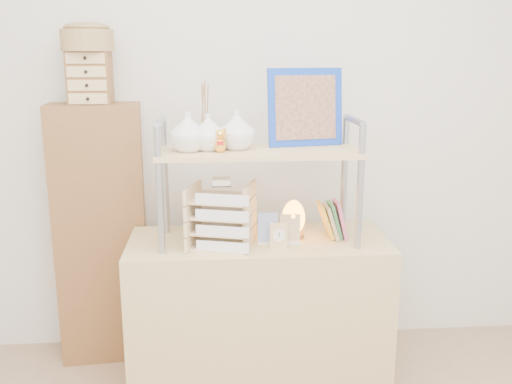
# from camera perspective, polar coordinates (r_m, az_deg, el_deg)

# --- Properties ---
(room_shell) EXTENTS (3.42, 3.41, 2.61)m
(room_shell) POSITION_cam_1_polar(r_m,az_deg,el_deg) (1.72, 2.59, 17.16)
(room_shell) COLOR silver
(room_shell) RESTS_ON ground
(desk) EXTENTS (1.20, 0.50, 0.75)m
(desk) POSITION_cam_1_polar(r_m,az_deg,el_deg) (2.79, 0.23, -12.09)
(desk) COLOR tan
(desk) RESTS_ON ground
(cabinet) EXTENTS (0.47, 0.28, 1.35)m
(cabinet) POSITION_cam_1_polar(r_m,az_deg,el_deg) (3.07, -15.20, -4.12)
(cabinet) COLOR brown
(cabinet) RESTS_ON ground
(hutch) EXTENTS (0.90, 0.34, 0.78)m
(hutch) POSITION_cam_1_polar(r_m,az_deg,el_deg) (2.55, -1.34, 5.00)
(hutch) COLOR #9499A1
(hutch) RESTS_ON desk
(letter_tray) EXTENTS (0.31, 0.30, 0.31)m
(letter_tray) POSITION_cam_1_polar(r_m,az_deg,el_deg) (2.54, -3.44, -2.74)
(letter_tray) COLOR #CFB57C
(letter_tray) RESTS_ON desk
(salt_lamp) EXTENTS (0.12, 0.11, 0.18)m
(salt_lamp) POSITION_cam_1_polar(r_m,az_deg,el_deg) (2.66, 3.75, -2.66)
(salt_lamp) COLOR brown
(salt_lamp) RESTS_ON desk
(desk_clock) EXTENTS (0.08, 0.05, 0.11)m
(desk_clock) POSITION_cam_1_polar(r_m,az_deg,el_deg) (2.54, 2.28, -4.36)
(desk_clock) COLOR tan
(desk_clock) RESTS_ON desk
(postcard_stand) EXTENTS (0.20, 0.07, 0.14)m
(postcard_stand) POSITION_cam_1_polar(r_m,az_deg,el_deg) (2.60, 2.27, -4.23)
(postcard_stand) COLOR white
(postcard_stand) RESTS_ON desk
(drawer_chest) EXTENTS (0.20, 0.16, 0.25)m
(drawer_chest) POSITION_cam_1_polar(r_m,az_deg,el_deg) (2.91, -16.28, 10.90)
(drawer_chest) COLOR brown
(drawer_chest) RESTS_ON cabinet
(woven_basket) EXTENTS (0.25, 0.25, 0.10)m
(woven_basket) POSITION_cam_1_polar(r_m,az_deg,el_deg) (2.91, -16.50, 14.34)
(woven_basket) COLOR olive
(woven_basket) RESTS_ON drawer_chest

